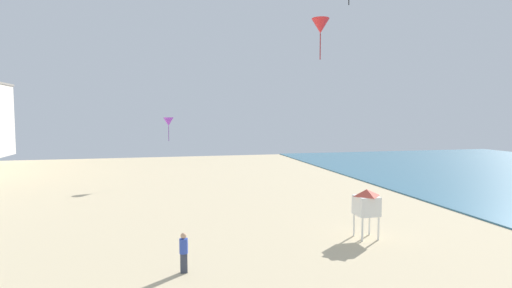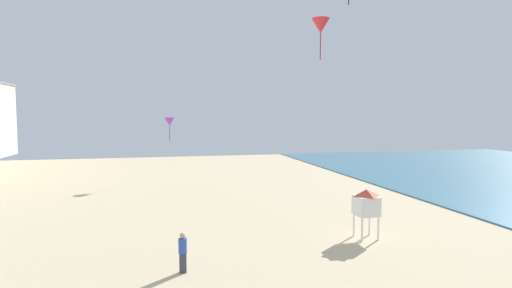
{
  "view_description": "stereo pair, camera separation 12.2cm",
  "coord_description": "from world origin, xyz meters",
  "px_view_note": "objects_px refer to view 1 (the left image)",
  "views": [
    {
      "loc": [
        0.24,
        -2.16,
        6.32
      ],
      "look_at": [
        5.75,
        20.9,
        4.63
      ],
      "focal_mm": 27.86,
      "sensor_mm": 36.0,
      "label": 1
    },
    {
      "loc": [
        0.36,
        -2.19,
        6.32
      ],
      "look_at": [
        5.75,
        20.9,
        4.63
      ],
      "focal_mm": 27.86,
      "sensor_mm": 36.0,
      "label": 2
    }
  ],
  "objects_px": {
    "kite_red_delta": "(320,26)",
    "lifeguard_stand": "(366,203)",
    "kite_purple_delta": "(169,122)",
    "kite_flyer": "(184,250)"
  },
  "relations": [
    {
      "from": "kite_red_delta",
      "to": "lifeguard_stand",
      "type": "bearing_deg",
      "value": -85.83
    },
    {
      "from": "kite_purple_delta",
      "to": "kite_red_delta",
      "type": "height_order",
      "value": "kite_red_delta"
    },
    {
      "from": "kite_flyer",
      "to": "lifeguard_stand",
      "type": "xyz_separation_m",
      "value": [
        9.43,
        2.45,
        0.92
      ]
    },
    {
      "from": "kite_flyer",
      "to": "lifeguard_stand",
      "type": "distance_m",
      "value": 9.79
    },
    {
      "from": "kite_red_delta",
      "to": "kite_purple_delta",
      "type": "bearing_deg",
      "value": 120.72
    },
    {
      "from": "kite_flyer",
      "to": "kite_purple_delta",
      "type": "height_order",
      "value": "kite_purple_delta"
    },
    {
      "from": "kite_flyer",
      "to": "lifeguard_stand",
      "type": "height_order",
      "value": "lifeguard_stand"
    },
    {
      "from": "kite_purple_delta",
      "to": "kite_flyer",
      "type": "bearing_deg",
      "value": -89.72
    },
    {
      "from": "kite_flyer",
      "to": "kite_purple_delta",
      "type": "xyz_separation_m",
      "value": [
        -0.11,
        23.27,
        4.83
      ]
    },
    {
      "from": "lifeguard_stand",
      "to": "kite_red_delta",
      "type": "bearing_deg",
      "value": 106.78
    }
  ]
}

